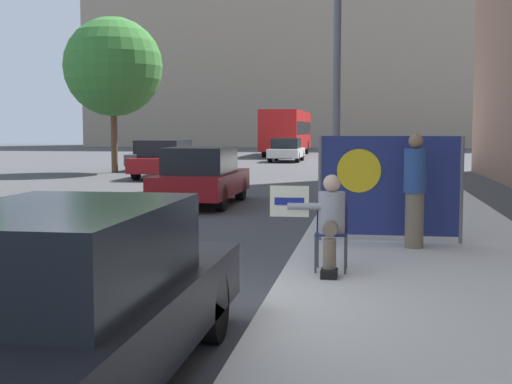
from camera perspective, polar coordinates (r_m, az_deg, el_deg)
ground_plane at (r=7.65m, az=-10.74°, el=-9.75°), size 160.00×160.00×0.00m
sidewalk_curb at (r=22.05m, az=11.21°, el=0.11°), size 3.86×90.00×0.15m
building_backdrop_far at (r=80.02m, az=5.83°, el=12.60°), size 52.00×12.00×24.90m
seated_protester at (r=9.01m, az=5.87°, el=-2.20°), size 0.98×0.77×1.23m
jogger_on_sidewalk at (r=11.00m, az=12.60°, el=0.15°), size 0.34×0.34×1.72m
protest_banner at (r=11.52m, az=10.57°, el=0.48°), size 2.28×0.06×1.69m
traffic_light_pole at (r=15.06m, az=2.28°, el=14.55°), size 3.25×3.02×6.34m
parked_car_curbside at (r=5.39m, az=-14.99°, el=-8.42°), size 1.71×4.50×1.41m
car_on_road_nearest at (r=18.21m, az=-4.38°, el=1.25°), size 1.74×4.28×1.48m
car_on_road_midblock at (r=28.61m, az=-7.18°, el=2.64°), size 1.85×4.67×1.50m
car_on_road_distant at (r=34.11m, az=-7.88°, el=2.95°), size 1.79×4.56×1.41m
car_on_road_far_lane at (r=42.36m, az=2.45°, el=3.39°), size 1.81×4.43×1.39m
city_bus_on_road at (r=51.89m, az=2.48°, el=4.97°), size 2.56×11.25×3.21m
street_tree_midblock at (r=32.36m, az=-11.37°, el=9.78°), size 4.34×4.34×6.83m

